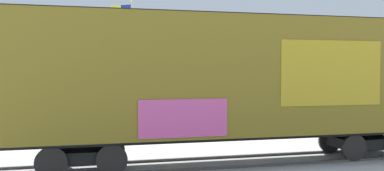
# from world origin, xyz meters

# --- Properties ---
(ground_plane) EXTENTS (260.00, 260.00, 0.00)m
(ground_plane) POSITION_xyz_m (0.00, 0.00, 0.00)
(ground_plane) COLOR silver
(track) EXTENTS (60.02, 4.24, 0.08)m
(track) POSITION_xyz_m (3.58, 0.08, 0.04)
(track) COLOR #4C4742
(track) RESTS_ON ground_plane
(freight_car) EXTENTS (15.83, 3.55, 5.02)m
(freight_car) POSITION_xyz_m (1.48, -0.00, 2.86)
(freight_car) COLOR olive
(freight_car) RESTS_ON ground_plane
(flagpole) EXTENTS (1.47, 0.92, 7.83)m
(flagpole) POSITION_xyz_m (-1.75, 13.88, 5.16)
(flagpole) COLOR silver
(flagpole) RESTS_ON ground_plane
(hillside) EXTENTS (156.61, 28.70, 12.76)m
(hillside) POSITION_xyz_m (0.03, 69.30, 4.27)
(hillside) COLOR slate
(hillside) RESTS_ON ground_plane
(parked_car_silver) EXTENTS (4.54, 2.53, 1.68)m
(parked_car_silver) POSITION_xyz_m (-3.90, 7.08, 0.84)
(parked_car_silver) COLOR #B7BABF
(parked_car_silver) RESTS_ON ground_plane
(parked_car_red) EXTENTS (4.33, 1.95, 1.74)m
(parked_car_red) POSITION_xyz_m (1.48, 7.15, 0.87)
(parked_car_red) COLOR #B21E1E
(parked_car_red) RESTS_ON ground_plane
(parked_car_tan) EXTENTS (4.39, 2.22, 1.73)m
(parked_car_tan) POSITION_xyz_m (6.65, 6.82, 0.88)
(parked_car_tan) COLOR #9E8966
(parked_car_tan) RESTS_ON ground_plane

